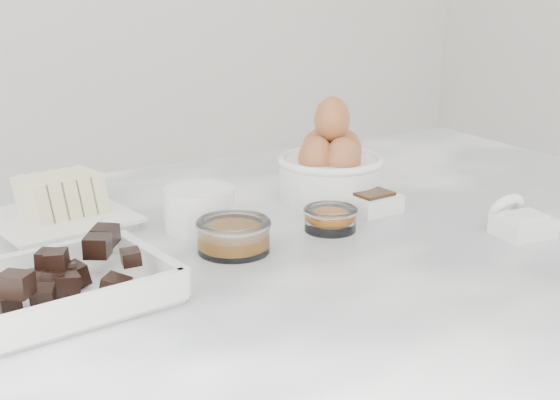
{
  "coord_description": "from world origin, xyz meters",
  "views": [
    {
      "loc": [
        -0.42,
        -0.73,
        1.25
      ],
      "look_at": [
        0.02,
        0.03,
        0.98
      ],
      "focal_mm": 50.0,
      "sensor_mm": 36.0,
      "label": 1
    }
  ],
  "objects_px": {
    "zest_bowl": "(330,218)",
    "butter_plate": "(57,208)",
    "egg_bowl": "(331,166)",
    "chocolate_dish": "(65,282)",
    "sugar_ramekin": "(200,207)",
    "honey_bowl": "(234,235)",
    "salt_spoon": "(519,221)",
    "vanilla_spoon": "(369,199)"
  },
  "relations": [
    {
      "from": "vanilla_spoon",
      "to": "salt_spoon",
      "type": "height_order",
      "value": "same"
    },
    {
      "from": "butter_plate",
      "to": "egg_bowl",
      "type": "xyz_separation_m",
      "value": [
        0.35,
        -0.06,
        0.02
      ]
    },
    {
      "from": "salt_spoon",
      "to": "honey_bowl",
      "type": "bearing_deg",
      "value": 160.32
    },
    {
      "from": "sugar_ramekin",
      "to": "zest_bowl",
      "type": "relative_size",
      "value": 1.3
    },
    {
      "from": "sugar_ramekin",
      "to": "vanilla_spoon",
      "type": "bearing_deg",
      "value": -10.83
    },
    {
      "from": "chocolate_dish",
      "to": "sugar_ramekin",
      "type": "distance_m",
      "value": 0.24
    },
    {
      "from": "salt_spoon",
      "to": "chocolate_dish",
      "type": "bearing_deg",
      "value": 172.38
    },
    {
      "from": "chocolate_dish",
      "to": "sugar_ramekin",
      "type": "height_order",
      "value": "same"
    },
    {
      "from": "egg_bowl",
      "to": "honey_bowl",
      "type": "height_order",
      "value": "egg_bowl"
    },
    {
      "from": "honey_bowl",
      "to": "salt_spoon",
      "type": "distance_m",
      "value": 0.34
    },
    {
      "from": "chocolate_dish",
      "to": "vanilla_spoon",
      "type": "xyz_separation_m",
      "value": [
        0.42,
        0.09,
        -0.01
      ]
    },
    {
      "from": "butter_plate",
      "to": "sugar_ramekin",
      "type": "relative_size",
      "value": 2.07
    },
    {
      "from": "honey_bowl",
      "to": "zest_bowl",
      "type": "xyz_separation_m",
      "value": [
        0.13,
        0.01,
        -0.0
      ]
    },
    {
      "from": "chocolate_dish",
      "to": "zest_bowl",
      "type": "bearing_deg",
      "value": 8.79
    },
    {
      "from": "sugar_ramekin",
      "to": "honey_bowl",
      "type": "distance_m",
      "value": 0.09
    },
    {
      "from": "egg_bowl",
      "to": "vanilla_spoon",
      "type": "height_order",
      "value": "egg_bowl"
    },
    {
      "from": "sugar_ramekin",
      "to": "salt_spoon",
      "type": "distance_m",
      "value": 0.38
    },
    {
      "from": "chocolate_dish",
      "to": "sugar_ramekin",
      "type": "xyz_separation_m",
      "value": [
        0.2,
        0.13,
        0.01
      ]
    },
    {
      "from": "chocolate_dish",
      "to": "vanilla_spoon",
      "type": "height_order",
      "value": "chocolate_dish"
    },
    {
      "from": "butter_plate",
      "to": "honey_bowl",
      "type": "height_order",
      "value": "butter_plate"
    },
    {
      "from": "butter_plate",
      "to": "vanilla_spoon",
      "type": "height_order",
      "value": "butter_plate"
    },
    {
      "from": "salt_spoon",
      "to": "zest_bowl",
      "type": "bearing_deg",
      "value": 147.17
    },
    {
      "from": "zest_bowl",
      "to": "salt_spoon",
      "type": "relative_size",
      "value": 0.81
    },
    {
      "from": "chocolate_dish",
      "to": "honey_bowl",
      "type": "height_order",
      "value": "chocolate_dish"
    },
    {
      "from": "zest_bowl",
      "to": "butter_plate",
      "type": "bearing_deg",
      "value": 147.66
    },
    {
      "from": "vanilla_spoon",
      "to": "salt_spoon",
      "type": "xyz_separation_m",
      "value": [
        0.1,
        -0.16,
        0.0
      ]
    },
    {
      "from": "egg_bowl",
      "to": "chocolate_dish",
      "type": "bearing_deg",
      "value": -158.02
    },
    {
      "from": "butter_plate",
      "to": "honey_bowl",
      "type": "distance_m",
      "value": 0.23
    },
    {
      "from": "butter_plate",
      "to": "egg_bowl",
      "type": "height_order",
      "value": "egg_bowl"
    },
    {
      "from": "salt_spoon",
      "to": "egg_bowl",
      "type": "bearing_deg",
      "value": 115.84
    },
    {
      "from": "butter_plate",
      "to": "sugar_ramekin",
      "type": "distance_m",
      "value": 0.17
    },
    {
      "from": "vanilla_spoon",
      "to": "salt_spoon",
      "type": "relative_size",
      "value": 1.0
    },
    {
      "from": "chocolate_dish",
      "to": "honey_bowl",
      "type": "bearing_deg",
      "value": 12.7
    },
    {
      "from": "zest_bowl",
      "to": "vanilla_spoon",
      "type": "height_order",
      "value": "vanilla_spoon"
    },
    {
      "from": "zest_bowl",
      "to": "salt_spoon",
      "type": "height_order",
      "value": "salt_spoon"
    },
    {
      "from": "honey_bowl",
      "to": "vanilla_spoon",
      "type": "relative_size",
      "value": 1.05
    },
    {
      "from": "vanilla_spoon",
      "to": "sugar_ramekin",
      "type": "bearing_deg",
      "value": 169.17
    },
    {
      "from": "butter_plate",
      "to": "salt_spoon",
      "type": "relative_size",
      "value": 2.19
    },
    {
      "from": "honey_bowl",
      "to": "zest_bowl",
      "type": "bearing_deg",
      "value": 2.76
    },
    {
      "from": "egg_bowl",
      "to": "zest_bowl",
      "type": "distance_m",
      "value": 0.14
    },
    {
      "from": "butter_plate",
      "to": "sugar_ramekin",
      "type": "height_order",
      "value": "butter_plate"
    },
    {
      "from": "zest_bowl",
      "to": "chocolate_dish",
      "type": "bearing_deg",
      "value": -171.21
    }
  ]
}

